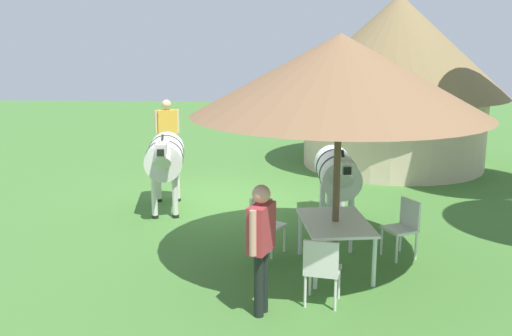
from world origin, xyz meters
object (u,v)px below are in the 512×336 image
patio_chair_near_hut (404,224)px  zebra_by_umbrella (165,157)px  patio_chair_east_end (264,220)px  guest_beside_umbrella (261,238)px  standing_watcher (167,127)px  thatched_hut (396,74)px  patio_dining_table (335,226)px  shade_umbrella (340,75)px  zebra_nearest_camera (337,173)px  patio_chair_west_end (322,267)px

patio_chair_near_hut → zebra_by_umbrella: (-2.30, -4.12, 0.53)m
patio_chair_east_end → guest_beside_umbrella: size_ratio=0.55×
standing_watcher → thatched_hut: bearing=166.6°
thatched_hut → patio_chair_east_end: thatched_hut is taller
thatched_hut → zebra_by_umbrella: thatched_hut is taller
patio_dining_table → thatched_hut: bearing=163.4°
shade_umbrella → standing_watcher: shade_umbrella is taller
shade_umbrella → patio_dining_table: 2.17m
thatched_hut → standing_watcher: (0.71, -5.77, -1.30)m
patio_chair_near_hut → patio_chair_east_end: same height
patio_chair_near_hut → guest_beside_umbrella: guest_beside_umbrella is taller
shade_umbrella → zebra_nearest_camera: shade_umbrella is taller
patio_chair_near_hut → standing_watcher: bearing=12.2°
standing_watcher → zebra_nearest_camera: standing_watcher is taller
patio_chair_near_hut → guest_beside_umbrella: (2.02, -2.14, 0.47)m
patio_chair_near_hut → guest_beside_umbrella: 2.98m
thatched_hut → shade_umbrella: bearing=-16.6°
patio_dining_table → patio_chair_near_hut: (-0.56, 1.11, -0.14)m
shade_umbrella → guest_beside_umbrella: (1.46, -1.03, -1.84)m
patio_chair_west_end → zebra_nearest_camera: zebra_nearest_camera is taller
zebra_nearest_camera → patio_chair_near_hut: bearing=117.7°
thatched_hut → patio_dining_table: (7.16, -2.13, -1.69)m
shade_umbrella → patio_chair_east_end: shade_umbrella is taller
patio_chair_east_end → zebra_by_umbrella: 2.99m
patio_chair_east_end → guest_beside_umbrella: (2.12, 0.02, 0.47)m
shade_umbrella → patio_chair_east_end: size_ratio=4.60×
shade_umbrella → patio_chair_west_end: size_ratio=4.60×
zebra_nearest_camera → zebra_by_umbrella: bearing=-14.0°
thatched_hut → guest_beside_umbrella: bearing=-20.1°
patio_dining_table → patio_chair_near_hut: 1.25m
zebra_nearest_camera → zebra_by_umbrella: size_ratio=1.04×
patio_chair_near_hut → patio_chair_east_end: size_ratio=1.00×
standing_watcher → zebra_by_umbrella: standing_watcher is taller
shade_umbrella → patio_chair_near_hut: bearing=116.7°
patio_chair_east_end → shade_umbrella: bearing=90.0°
shade_umbrella → patio_dining_table: size_ratio=2.73×
guest_beside_umbrella → zebra_by_umbrella: guest_beside_umbrella is taller
patio_chair_west_end → zebra_nearest_camera: (-3.35, 0.49, 0.43)m
patio_chair_east_end → zebra_by_umbrella: zebra_by_umbrella is taller
shade_umbrella → standing_watcher: size_ratio=2.35×
patio_dining_table → patio_chair_east_end: (-0.66, -1.05, -0.14)m
patio_dining_table → zebra_nearest_camera: (-2.14, 0.22, 0.29)m
shade_umbrella → guest_beside_umbrella: shade_umbrella is taller
patio_chair_east_end → zebra_by_umbrella: (-2.20, -1.96, 0.53)m
zebra_nearest_camera → thatched_hut: bearing=-112.4°
standing_watcher → zebra_nearest_camera: bearing=111.5°
thatched_hut → patio_chair_near_hut: 6.93m
standing_watcher → zebra_nearest_camera: size_ratio=0.78×
patio_chair_near_hut → zebra_nearest_camera: (-1.58, -0.89, 0.43)m
zebra_nearest_camera → zebra_by_umbrella: (-0.71, -3.23, 0.11)m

